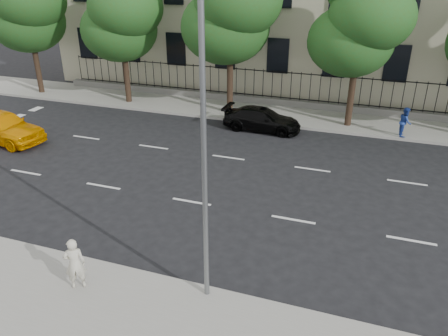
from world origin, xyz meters
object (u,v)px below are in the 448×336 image
(yellow_taxi, at_px, (2,126))
(black_sedan, at_px, (262,119))
(woman_near, at_px, (75,264))
(street_light, at_px, (212,116))

(yellow_taxi, xyz_separation_m, black_sedan, (12.22, 6.03, -0.19))
(yellow_taxi, xyz_separation_m, woman_near, (10.66, -8.41, 0.13))
(black_sedan, bearing_deg, woman_near, 175.39)
(woman_near, bearing_deg, street_light, 169.18)
(street_light, distance_m, yellow_taxi, 16.39)
(yellow_taxi, bearing_deg, street_light, -108.51)
(street_light, height_order, black_sedan, street_light)
(street_light, xyz_separation_m, yellow_taxi, (-14.20, 6.95, -4.33))
(street_light, xyz_separation_m, woman_near, (-3.54, -1.46, -4.21))
(yellow_taxi, relative_size, woman_near, 3.02)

